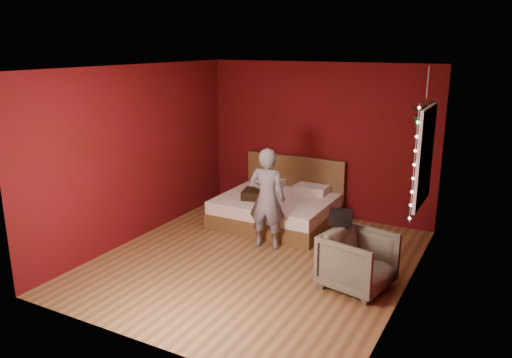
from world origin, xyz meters
The scene contains 10 objects.
floor centered at (0.00, 0.00, 0.00)m, with size 4.50×4.50×0.00m, color olive.
room_walls centered at (0.00, 0.00, 1.68)m, with size 4.04×4.54×2.62m.
window centered at (1.97, 0.90, 1.50)m, with size 0.05×0.97×1.27m.
fairy_lights centered at (1.94, 0.37, 1.50)m, with size 0.04×0.04×1.45m.
bed centered at (-0.39, 1.51, 0.26)m, with size 1.82×1.55×1.00m.
person centered at (-0.08, 0.50, 0.74)m, with size 0.54×0.35×1.48m, color slate.
armchair centered at (1.47, -0.11, 0.35)m, with size 0.75×0.78×0.71m, color #5B5848.
handbag centered at (1.17, 0.07, 0.81)m, with size 0.28×0.14×0.20m, color black.
throw_pillow centered at (-0.66, 1.22, 0.52)m, with size 0.39×0.39×0.14m, color black.
hanging_plant centered at (1.82, 1.51, 1.96)m, with size 0.39×0.34×0.85m.
Camera 1 is at (3.01, -5.57, 2.90)m, focal length 35.00 mm.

